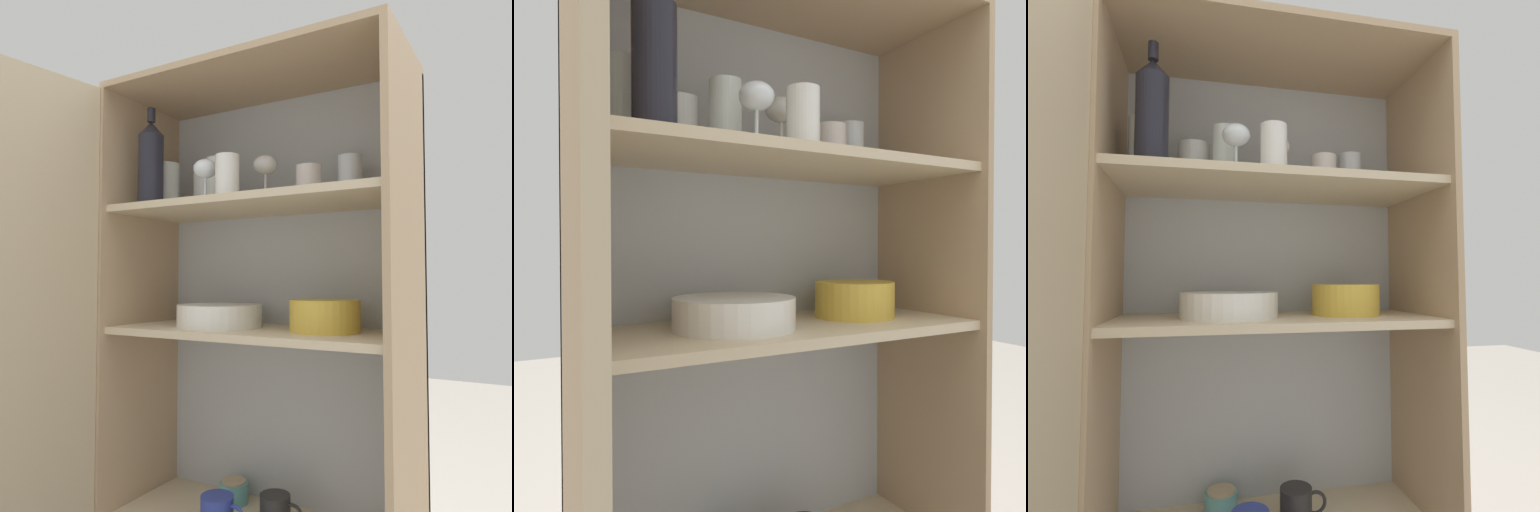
# 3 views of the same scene
# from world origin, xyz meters

# --- Properties ---
(cupboard_back_panel) EXTENTS (0.83, 0.02, 1.50)m
(cupboard_back_panel) POSITION_xyz_m (0.00, 0.34, 0.75)
(cupboard_back_panel) COLOR #B2B7BC
(cupboard_back_panel) RESTS_ON ground_plane
(cupboard_side_left) EXTENTS (0.02, 0.37, 1.50)m
(cupboard_side_left) POSITION_xyz_m (-0.41, 0.16, 0.75)
(cupboard_side_left) COLOR tan
(cupboard_side_left) RESTS_ON ground_plane
(cupboard_side_right) EXTENTS (0.02, 0.37, 1.50)m
(cupboard_side_right) POSITION_xyz_m (0.41, 0.16, 0.75)
(cupboard_side_right) COLOR tan
(cupboard_side_right) RESTS_ON ground_plane
(shelf_board_middle) EXTENTS (0.80, 0.33, 0.02)m
(shelf_board_middle) POSITION_xyz_m (0.00, 0.16, 0.80)
(shelf_board_middle) COLOR beige
(shelf_board_upper) EXTENTS (0.80, 0.33, 0.02)m
(shelf_board_upper) POSITION_xyz_m (0.00, 0.16, 1.15)
(shelf_board_upper) COLOR beige
(cupboard_door) EXTENTS (0.09, 0.41, 1.50)m
(cupboard_door) POSITION_xyz_m (-0.45, -0.22, 0.75)
(cupboard_door) COLOR tan
(cupboard_door) RESTS_ON ground_plane
(tumbler_glass_0) EXTENTS (0.07, 0.07, 0.09)m
(tumbler_glass_0) POSITION_xyz_m (0.14, 0.20, 1.21)
(tumbler_glass_0) COLOR silver
(tumbler_glass_0) RESTS_ON shelf_board_upper
(tumbler_glass_1) EXTENTS (0.08, 0.08, 0.11)m
(tumbler_glass_1) POSITION_xyz_m (-0.21, 0.23, 1.22)
(tumbler_glass_1) COLOR white
(tumbler_glass_1) RESTS_ON shelf_board_upper
(tumbler_glass_2) EXTENTS (0.08, 0.08, 0.15)m
(tumbler_glass_2) POSITION_xyz_m (-0.33, 0.18, 1.23)
(tumbler_glass_2) COLOR white
(tumbler_glass_2) RESTS_ON shelf_board_upper
(tumbler_glass_3) EXTENTS (0.06, 0.06, 0.14)m
(tumbler_glass_3) POSITION_xyz_m (-0.13, 0.18, 1.23)
(tumbler_glass_3) COLOR white
(tumbler_glass_3) RESTS_ON shelf_board_upper
(tumbler_glass_4) EXTENTS (0.07, 0.07, 0.12)m
(tumbler_glass_4) POSITION_xyz_m (0.24, 0.25, 1.22)
(tumbler_glass_4) COLOR white
(tumbler_glass_4) RESTS_ON shelf_board_upper
(tumbler_glass_5) EXTENTS (0.06, 0.06, 0.11)m
(tumbler_glass_5) POSITION_xyz_m (-0.03, 0.06, 1.22)
(tumbler_glass_5) COLOR white
(tumbler_glass_5) RESTS_ON shelf_board_upper
(wine_glass_0) EXTENTS (0.07, 0.07, 0.14)m
(wine_glass_0) POSITION_xyz_m (0.01, 0.20, 1.26)
(wine_glass_0) COLOR white
(wine_glass_0) RESTS_ON shelf_board_upper
(wine_glass_1) EXTENTS (0.07, 0.07, 0.12)m
(wine_glass_1) POSITION_xyz_m (-0.11, 0.08, 1.24)
(wine_glass_1) COLOR white
(wine_glass_1) RESTS_ON shelf_board_upper
(wine_bottle) EXTENTS (0.07, 0.07, 0.29)m
(wine_bottle) POSITION_xyz_m (-0.30, 0.08, 1.29)
(wine_bottle) COLOR black
(wine_bottle) RESTS_ON shelf_board_upper
(plate_stack_white) EXTENTS (0.24, 0.24, 0.06)m
(plate_stack_white) POSITION_xyz_m (-0.12, 0.17, 0.84)
(plate_stack_white) COLOR white
(plate_stack_white) RESTS_ON shelf_board_middle
(mixing_bowl_large) EXTENTS (0.18, 0.18, 0.08)m
(mixing_bowl_large) POSITION_xyz_m (0.19, 0.18, 0.86)
(mixing_bowl_large) COLOR gold
(mixing_bowl_large) RESTS_ON shelf_board_middle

